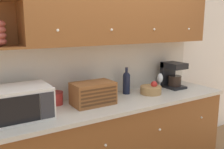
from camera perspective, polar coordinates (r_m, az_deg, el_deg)
wall_back at (r=2.90m, az=-2.66°, el=2.84°), size 5.06×0.06×2.60m
counter_unit at (r=2.86m, az=1.06°, el=-14.85°), size 2.68×0.67×0.93m
backsplash_panel at (r=2.88m, az=-2.29°, el=1.30°), size 2.66×0.01×0.60m
upper_cabinets at (r=2.80m, az=2.15°, el=15.76°), size 2.66×0.34×0.85m
microwave at (r=2.29m, az=-20.54°, el=-6.11°), size 0.52×0.40×0.28m
storage_canister at (r=2.60m, az=-12.65°, el=-5.29°), size 0.14×0.14×0.13m
bread_box at (r=2.54m, az=-4.36°, el=-4.32°), size 0.42×0.27×0.23m
mug at (r=2.87m, az=0.19°, el=-3.81°), size 0.09×0.08×0.10m
wine_bottle at (r=2.92m, az=3.32°, el=-1.68°), size 0.08×0.08×0.31m
fruit_basket at (r=2.97m, az=8.92°, el=-3.41°), size 0.25×0.25×0.15m
wine_glass at (r=3.16m, az=10.94°, el=-0.92°), size 0.07×0.07×0.21m
coffee_maker at (r=3.31m, az=13.57°, el=-0.03°), size 0.22×0.28×0.33m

